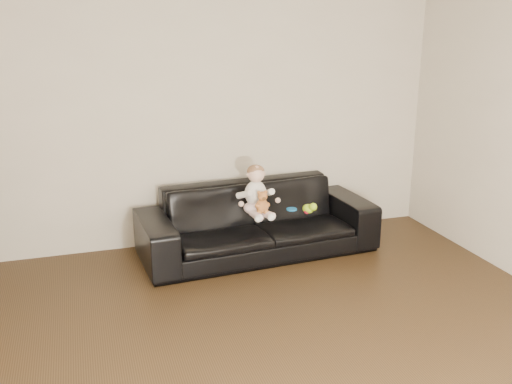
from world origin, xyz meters
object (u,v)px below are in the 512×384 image
object	(u,v)px
sofa	(257,220)
teddy_bear	(262,202)
toy_rattle	(307,211)
toy_blue_disc	(292,209)
toy_green	(308,209)
baby	(256,193)

from	to	relation	value
sofa	teddy_bear	distance (m)	0.38
sofa	toy_rattle	bearing A→B (deg)	-35.32
sofa	toy_blue_disc	size ratio (longest dim) A/B	22.26
toy_green	sofa	bearing A→B (deg)	151.52
teddy_bear	toy_blue_disc	distance (m)	0.43
baby	toy_blue_disc	world-z (taller)	baby
toy_green	toy_rattle	bearing A→B (deg)	-131.50
teddy_bear	toy_rattle	xyz separation A→B (m)	(0.46, 0.01, -0.13)
toy_green	toy_rattle	xyz separation A→B (m)	(-0.02, -0.02, -0.01)
teddy_bear	toy_green	world-z (taller)	teddy_bear
baby	toy_green	size ratio (longest dim) A/B	3.78
sofa	toy_blue_disc	world-z (taller)	sofa
toy_blue_disc	teddy_bear	bearing A→B (deg)	-154.40
sofa	toy_green	size ratio (longest dim) A/B	17.92
baby	teddy_bear	distance (m)	0.15
teddy_bear	toy_rattle	distance (m)	0.48
baby	toy_green	distance (m)	0.52
toy_green	toy_blue_disc	size ratio (longest dim) A/B	1.24
toy_green	toy_rattle	world-z (taller)	toy_green
toy_rattle	toy_blue_disc	world-z (taller)	toy_rattle
toy_rattle	toy_green	bearing A→B (deg)	48.50
baby	teddy_bear	world-z (taller)	baby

